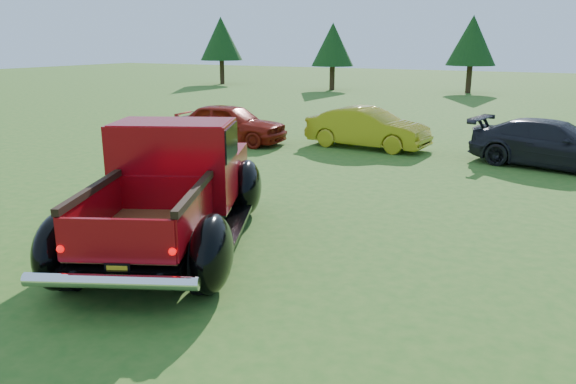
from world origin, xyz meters
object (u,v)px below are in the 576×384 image
at_px(show_car_yellow, 368,128).
at_px(show_car_red, 230,123).
at_px(tree_far_west, 221,39).
at_px(tree_west, 333,45).
at_px(pickup_truck, 176,183).
at_px(tree_mid_left, 472,41).
at_px(show_car_grey, 554,144).

bearing_deg(show_car_yellow, show_car_red, 110.18).
relative_size(tree_far_west, tree_west, 1.13).
relative_size(pickup_truck, show_car_red, 1.51).
height_order(pickup_truck, show_car_yellow, pickup_truck).
xyz_separation_m(tree_far_west, show_car_red, (15.33, -22.16, -2.85)).
xyz_separation_m(tree_mid_left, pickup_truck, (0.78, -31.62, -2.40)).
relative_size(tree_west, show_car_red, 1.17).
bearing_deg(tree_west, show_car_grey, -52.85).
distance_m(show_car_red, show_car_yellow, 4.67).
bearing_deg(show_car_yellow, pickup_truck, -176.08).
bearing_deg(tree_west, tree_far_west, 174.29).
distance_m(tree_far_west, tree_mid_left, 19.03).
height_order(pickup_truck, show_car_red, pickup_truck).
xyz_separation_m(tree_mid_left, show_car_yellow, (0.82, -21.87, -2.73)).
xyz_separation_m(pickup_truck, show_car_grey, (5.57, 9.36, -0.34)).
bearing_deg(show_car_red, show_car_yellow, -76.99).
distance_m(tree_mid_left, show_car_grey, 23.31).
bearing_deg(tree_west, pickup_truck, -71.72).
relative_size(tree_west, show_car_grey, 1.03).
bearing_deg(tree_west, show_car_red, -75.86).
height_order(tree_west, pickup_truck, tree_west).
distance_m(pickup_truck, show_car_grey, 10.89).
relative_size(tree_mid_left, show_car_yellow, 1.26).
height_order(show_car_yellow, show_car_grey, show_car_yellow).
height_order(show_car_red, show_car_grey, show_car_red).
bearing_deg(pickup_truck, tree_mid_left, 67.39).
relative_size(tree_mid_left, show_car_red, 1.27).
relative_size(tree_west, tree_mid_left, 0.92).
relative_size(tree_far_west, show_car_yellow, 1.31).
bearing_deg(show_car_grey, tree_far_west, 61.08).
bearing_deg(pickup_truck, show_car_grey, 35.22).
xyz_separation_m(tree_far_west, tree_mid_left, (19.00, 1.00, -0.14)).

